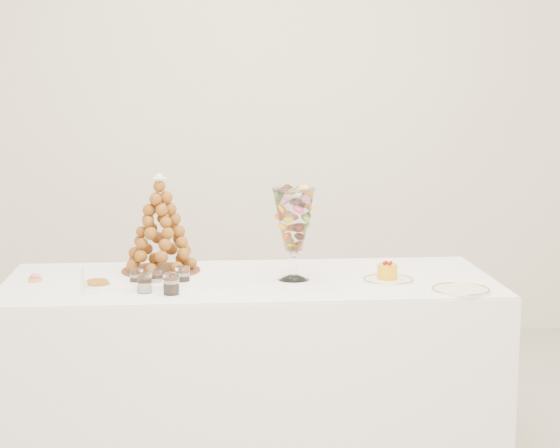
{
  "coord_description": "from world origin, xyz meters",
  "views": [
    {
      "loc": [
        -0.27,
        -3.34,
        1.51
      ],
      "look_at": [
        -0.02,
        0.22,
        0.94
      ],
      "focal_mm": 60.0,
      "sensor_mm": 36.0,
      "label": 1
    }
  ],
  "objects": [
    {
      "name": "mousse_cake",
      "position": [
        0.39,
        0.15,
        0.76
      ],
      "size": [
        0.08,
        0.08,
        0.07
      ],
      "color": "#F2A70B",
      "rests_on": "cake_plate"
    },
    {
      "name": "verrine_e",
      "position": [
        -0.43,
        -0.02,
        0.76
      ],
      "size": [
        0.07,
        0.07,
        0.08
      ],
      "primitive_type": "cylinder",
      "rotation": [
        0.0,
        0.0,
        -0.15
      ],
      "color": "white",
      "rests_on": "buffet_table"
    },
    {
      "name": "lace_tray",
      "position": [
        -0.49,
        0.25,
        0.73
      ],
      "size": [
        0.63,
        0.51,
        0.02
      ],
      "primitive_type": "cube",
      "rotation": [
        0.0,
        0.0,
        0.14
      ],
      "color": "white",
      "rests_on": "buffet_table"
    },
    {
      "name": "croquembouche",
      "position": [
        -0.48,
        0.31,
        0.93
      ],
      "size": [
        0.31,
        0.31,
        0.39
      ],
      "rotation": [
        0.0,
        0.0,
        0.23
      ],
      "color": "brown",
      "rests_on": "lace_tray"
    },
    {
      "name": "verrine_b",
      "position": [
        -0.49,
        0.11,
        0.76
      ],
      "size": [
        0.06,
        0.06,
        0.06
      ],
      "primitive_type": "cylinder",
      "rotation": [
        0.0,
        0.0,
        0.23
      ],
      "color": "white",
      "rests_on": "buffet_table"
    },
    {
      "name": "ramekin_front",
      "position": [
        -0.7,
        0.05,
        0.74
      ],
      "size": [
        0.09,
        0.09,
        0.03
      ],
      "primitive_type": "cylinder",
      "color": "white",
      "rests_on": "buffet_table"
    },
    {
      "name": "verrine_d",
      "position": [
        -0.53,
        0.02,
        0.76
      ],
      "size": [
        0.06,
        0.06,
        0.07
      ],
      "primitive_type": "cylinder",
      "rotation": [
        0.0,
        0.0,
        0.08
      ],
      "color": "white",
      "rests_on": "buffet_table"
    },
    {
      "name": "cake_plate",
      "position": [
        0.39,
        0.14,
        0.73
      ],
      "size": [
        0.2,
        0.2,
        0.01
      ],
      "primitive_type": "cylinder",
      "color": "white",
      "rests_on": "buffet_table"
    },
    {
      "name": "buffet_table",
      "position": [
        -0.14,
        0.22,
        0.36
      ],
      "size": [
        1.92,
        0.79,
        0.72
      ],
      "rotation": [
        0.0,
        0.0,
        0.01
      ],
      "color": "white",
      "rests_on": "ground"
    },
    {
      "name": "spare_plate",
      "position": [
        0.63,
        -0.05,
        0.73
      ],
      "size": [
        0.22,
        0.22,
        0.01
      ],
      "primitive_type": "cylinder",
      "color": "white",
      "rests_on": "buffet_table"
    },
    {
      "name": "pink_tart",
      "position": [
        -0.96,
        0.23,
        0.74
      ],
      "size": [
        0.05,
        0.05,
        0.03
      ],
      "color": "tan",
      "rests_on": "buffet_table"
    },
    {
      "name": "verrine_a",
      "position": [
        -0.57,
        0.12,
        0.76
      ],
      "size": [
        0.06,
        0.06,
        0.07
      ],
      "primitive_type": "cylinder",
      "rotation": [
        0.0,
        0.0,
        0.26
      ],
      "color": "white",
      "rests_on": "buffet_table"
    },
    {
      "name": "ramekin_back",
      "position": [
        -0.71,
        0.1,
        0.74
      ],
      "size": [
        0.09,
        0.09,
        0.03
      ],
      "primitive_type": "cylinder",
      "color": "white",
      "rests_on": "buffet_table"
    },
    {
      "name": "macaron_vase",
      "position": [
        0.03,
        0.2,
        0.96
      ],
      "size": [
        0.16,
        0.16,
        0.36
      ],
      "color": "white",
      "rests_on": "buffet_table"
    },
    {
      "name": "verrine_c",
      "position": [
        -0.39,
        0.12,
        0.76
      ],
      "size": [
        0.07,
        0.07,
        0.07
      ],
      "primitive_type": "cylinder",
      "rotation": [
        0.0,
        0.0,
        -0.34
      ],
      "color": "white",
      "rests_on": "buffet_table"
    }
  ]
}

